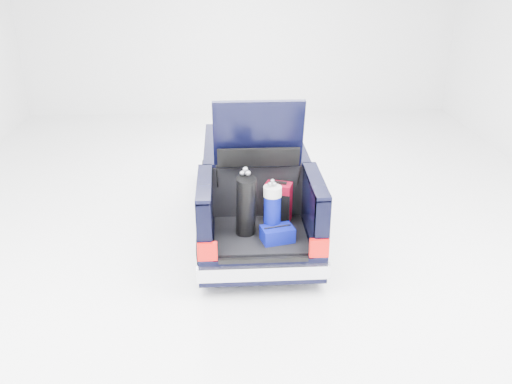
{
  "coord_description": "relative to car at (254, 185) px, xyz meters",
  "views": [
    {
      "loc": [
        -0.48,
        -8.34,
        4.33
      ],
      "look_at": [
        0.0,
        -0.5,
        0.81
      ],
      "focal_mm": 38.0,
      "sensor_mm": 36.0,
      "label": 1
    }
  ],
  "objects": [
    {
      "name": "blue_duffel",
      "position": [
        0.23,
        -1.82,
        0.03
      ],
      "size": [
        0.5,
        0.38,
        0.23
      ],
      "rotation": [
        0.0,
        0.0,
        0.23
      ],
      "color": "#040A6E",
      "rests_on": "car"
    },
    {
      "name": "blue_golf_bag",
      "position": [
        0.16,
        -1.65,
        0.32
      ],
      "size": [
        0.28,
        0.28,
        0.86
      ],
      "rotation": [
        0.0,
        0.0,
        0.09
      ],
      "color": "black",
      "rests_on": "car"
    },
    {
      "name": "black_golf_bag",
      "position": [
        -0.2,
        -1.62,
        0.39
      ],
      "size": [
        0.33,
        0.43,
        1.02
      ],
      "rotation": [
        0.0,
        0.0,
        0.13
      ],
      "color": "black",
      "rests_on": "car"
    },
    {
      "name": "ground",
      "position": [
        0.0,
        -0.11,
        -0.67
      ],
      "size": [
        14.0,
        14.0,
        0.0
      ],
      "primitive_type": "plane",
      "color": "white",
      "rests_on": "ground"
    },
    {
      "name": "red_suitcase",
      "position": [
        0.3,
        -1.19,
        0.23
      ],
      "size": [
        0.44,
        0.36,
        0.63
      ],
      "rotation": [
        0.0,
        0.0,
        -0.33
      ],
      "color": "maroon",
      "rests_on": "car"
    },
    {
      "name": "car",
      "position": [
        0.0,
        0.0,
        0.0
      ],
      "size": [
        1.87,
        4.65,
        2.47
      ],
      "color": "black",
      "rests_on": "ground"
    }
  ]
}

